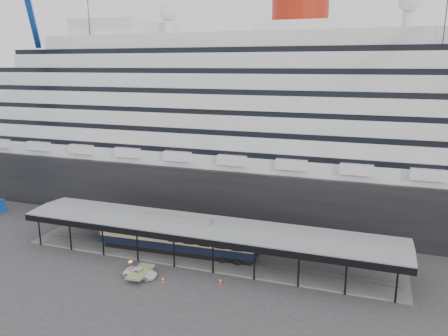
# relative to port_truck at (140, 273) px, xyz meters

# --- Properties ---
(ground) EXTENTS (200.00, 200.00, 0.00)m
(ground) POSITION_rel_port_truck_xyz_m (5.80, 3.38, -0.62)
(ground) COLOR #333336
(ground) RESTS_ON ground
(cruise_ship) EXTENTS (130.00, 30.00, 43.90)m
(cruise_ship) POSITION_rel_port_truck_xyz_m (5.84, 35.38, 17.73)
(cruise_ship) COLOR black
(cruise_ship) RESTS_ON ground
(platform_canopy) EXTENTS (56.00, 9.18, 5.30)m
(platform_canopy) POSITION_rel_port_truck_xyz_m (5.80, 8.38, 1.74)
(platform_canopy) COLOR slate
(platform_canopy) RESTS_ON ground
(port_truck) EXTENTS (4.57, 2.27, 1.24)m
(port_truck) POSITION_rel_port_truck_xyz_m (0.00, 0.00, 0.00)
(port_truck) COLOR white
(port_truck) RESTS_ON ground
(pullman_carriage) EXTENTS (24.36, 4.21, 23.81)m
(pullman_carriage) POSITION_rel_port_truck_xyz_m (1.56, 8.38, 2.25)
(pullman_carriage) COLOR black
(pullman_carriage) RESTS_ON ground
(traffic_cone_left) EXTENTS (0.46, 0.46, 0.80)m
(traffic_cone_left) POSITION_rel_port_truck_xyz_m (-2.10, 1.43, -0.22)
(traffic_cone_left) COLOR red
(traffic_cone_left) RESTS_ON ground
(traffic_cone_mid) EXTENTS (0.42, 0.42, 0.81)m
(traffic_cone_mid) POSITION_rel_port_truck_xyz_m (3.46, -0.29, -0.22)
(traffic_cone_mid) COLOR #EA530D
(traffic_cone_mid) RESTS_ON ground
(traffic_cone_right) EXTENTS (0.52, 0.52, 0.80)m
(traffic_cone_right) POSITION_rel_port_truck_xyz_m (10.63, 1.81, -0.22)
(traffic_cone_right) COLOR #F6340D
(traffic_cone_right) RESTS_ON ground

